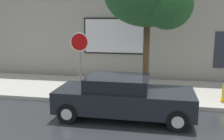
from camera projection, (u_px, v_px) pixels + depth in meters
name	position (u px, v px, depth m)	size (l,w,h in m)	color
ground_plane	(164.00, 119.00, 8.41)	(60.00, 60.00, 0.00)	#282B2D
sidewalk	(163.00, 92.00, 11.29)	(20.00, 4.00, 0.15)	#A3A099
building_facade	(165.00, 13.00, 13.03)	(20.00, 0.67, 7.00)	#9E998E
parked_car	(123.00, 97.00, 8.43)	(4.42, 1.83, 1.37)	black
stop_sign	(80.00, 51.00, 10.23)	(0.76, 0.10, 2.54)	gray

